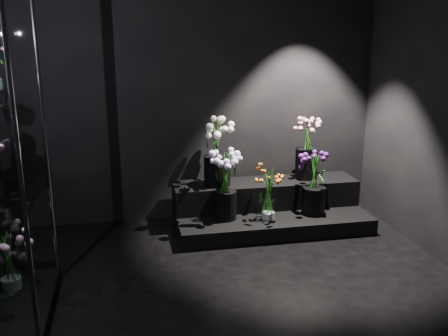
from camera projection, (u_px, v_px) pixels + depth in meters
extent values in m
plane|color=black|center=(235.00, 307.00, 3.77)|extent=(4.00, 4.00, 0.00)
plane|color=black|center=(194.00, 92.00, 5.29)|extent=(4.00, 0.00, 4.00)
plane|color=black|center=(383.00, 240.00, 1.51)|extent=(4.00, 0.00, 4.00)
cube|color=black|center=(271.00, 220.00, 5.31)|extent=(2.01, 0.89, 0.17)
cube|color=black|center=(265.00, 193.00, 5.46)|extent=(2.01, 0.45, 0.28)
cube|color=black|center=(7.00, 310.00, 3.64)|extent=(0.64, 1.06, 0.11)
cylinder|color=white|center=(268.00, 210.00, 5.06)|extent=(0.14, 0.14, 0.20)
cylinder|color=black|center=(226.00, 205.00, 5.06)|extent=(0.22, 0.22, 0.30)
cylinder|color=black|center=(314.00, 201.00, 5.21)|extent=(0.24, 0.24, 0.29)
cylinder|color=black|center=(217.00, 170.00, 5.24)|extent=(0.28, 0.28, 0.32)
cylinder|color=black|center=(306.00, 163.00, 5.49)|extent=(0.24, 0.24, 0.34)
cylinder|color=white|center=(10.00, 273.00, 3.80)|extent=(0.16, 0.16, 0.26)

